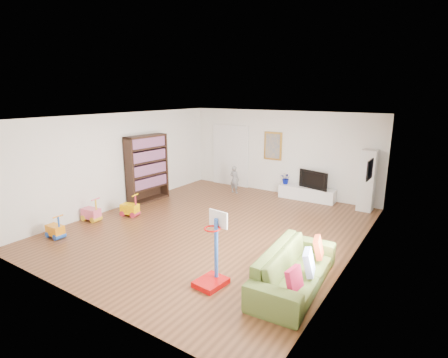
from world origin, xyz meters
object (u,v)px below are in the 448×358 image
Objects in this scene: bookshelf at (147,169)px; media_console at (307,193)px; sofa at (295,268)px; basketball_hoop at (211,250)px.

media_console is at bearing 38.24° from bookshelf.
bookshelf is 6.10m from sofa.
bookshelf is 5.34m from basketball_hoop.
media_console is 5.75m from basketball_hoop.
sofa is at bearing -73.68° from media_console.
basketball_hoop is (4.44, -2.94, -0.36)m from bookshelf.
basketball_hoop is at bearing -29.67° from bookshelf.
basketball_hoop is at bearing -87.70° from media_console.
bookshelf reaches higher than media_console.
bookshelf reaches higher than sofa.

